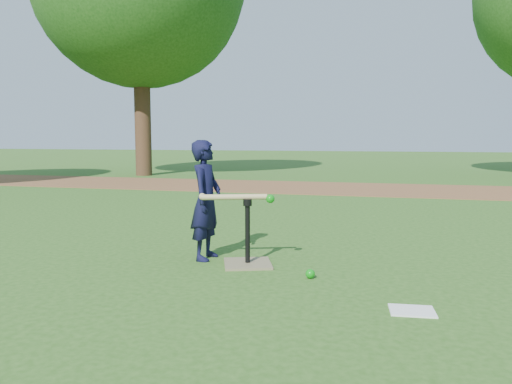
# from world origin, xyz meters

# --- Properties ---
(ground) EXTENTS (80.00, 80.00, 0.00)m
(ground) POSITION_xyz_m (0.00, 0.00, 0.00)
(ground) COLOR #285116
(ground) RESTS_ON ground
(dirt_strip) EXTENTS (24.00, 3.00, 0.01)m
(dirt_strip) POSITION_xyz_m (0.00, 7.50, 0.01)
(dirt_strip) COLOR brown
(dirt_strip) RESTS_ON ground
(child) EXTENTS (0.28, 0.43, 1.16)m
(child) POSITION_xyz_m (-0.27, 0.36, 0.58)
(child) COLOR black
(child) RESTS_ON ground
(wiffle_ball_ground) EXTENTS (0.08, 0.08, 0.08)m
(wiffle_ball_ground) POSITION_xyz_m (0.82, -0.06, 0.04)
(wiffle_ball_ground) COLOR #0C8911
(wiffle_ball_ground) RESTS_ON ground
(clipboard) EXTENTS (0.32, 0.26, 0.01)m
(clipboard) POSITION_xyz_m (1.61, -0.68, 0.01)
(clipboard) COLOR white
(clipboard) RESTS_ON ground
(batting_tee) EXTENTS (0.55, 0.55, 0.61)m
(batting_tee) POSITION_xyz_m (0.18, 0.24, 0.11)
(batting_tee) COLOR #7A6E4D
(batting_tee) RESTS_ON ground
(swing_action) EXTENTS (0.70, 0.25, 0.08)m
(swing_action) POSITION_xyz_m (0.10, 0.22, 0.63)
(swing_action) COLOR tan
(swing_action) RESTS_ON ground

